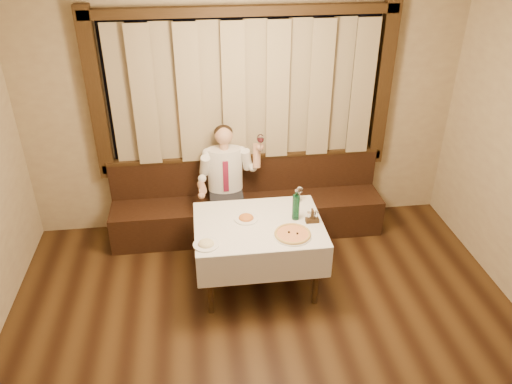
{
  "coord_description": "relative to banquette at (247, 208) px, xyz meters",
  "views": [
    {
      "loc": [
        -0.55,
        -2.38,
        3.48
      ],
      "look_at": [
        0.0,
        1.9,
        1.0
      ],
      "focal_mm": 35.0,
      "sensor_mm": 36.0,
      "label": 1
    }
  ],
  "objects": [
    {
      "name": "room",
      "position": [
        -0.0,
        -1.75,
        1.19
      ],
      "size": [
        5.01,
        6.01,
        2.81
      ],
      "color": "black",
      "rests_on": "ground"
    },
    {
      "name": "banquette",
      "position": [
        0.0,
        0.0,
        0.0
      ],
      "size": [
        3.2,
        0.61,
        0.94
      ],
      "color": "black",
      "rests_on": "ground"
    },
    {
      "name": "dining_table",
      "position": [
        0.0,
        -1.02,
        0.34
      ],
      "size": [
        1.27,
        0.97,
        0.76
      ],
      "color": "black",
      "rests_on": "ground"
    },
    {
      "name": "pizza",
      "position": [
        0.29,
        -1.27,
        0.46
      ],
      "size": [
        0.37,
        0.37,
        0.04
      ],
      "rotation": [
        0.0,
        0.0,
        0.38
      ],
      "color": "white",
      "rests_on": "dining_table"
    },
    {
      "name": "pasta_red",
      "position": [
        -0.11,
        -0.93,
        0.48
      ],
      "size": [
        0.24,
        0.24,
        0.08
      ],
      "rotation": [
        0.0,
        0.0,
        -0.26
      ],
      "color": "white",
      "rests_on": "dining_table"
    },
    {
      "name": "pasta_cream",
      "position": [
        -0.53,
        -1.32,
        0.48
      ],
      "size": [
        0.24,
        0.24,
        0.08
      ],
      "rotation": [
        0.0,
        0.0,
        -0.16
      ],
      "color": "white",
      "rests_on": "dining_table"
    },
    {
      "name": "green_bottle",
      "position": [
        0.38,
        -0.98,
        0.59
      ],
      "size": [
        0.07,
        0.07,
        0.33
      ],
      "rotation": [
        0.0,
        0.0,
        -0.39
      ],
      "color": "#11502F",
      "rests_on": "dining_table"
    },
    {
      "name": "table_wine_glass",
      "position": [
        0.49,
        -0.65,
        0.57
      ],
      "size": [
        0.06,
        0.06,
        0.17
      ],
      "rotation": [
        0.0,
        0.0,
        0.14
      ],
      "color": "white",
      "rests_on": "dining_table"
    },
    {
      "name": "cruet_caddy",
      "position": [
        0.53,
        -1.07,
        0.5
      ],
      "size": [
        0.13,
        0.07,
        0.14
      ],
      "rotation": [
        0.0,
        0.0,
        -0.0
      ],
      "color": "black",
      "rests_on": "dining_table"
    },
    {
      "name": "seated_man",
      "position": [
        -0.25,
        -0.09,
        0.5
      ],
      "size": [
        0.75,
        0.56,
        1.39
      ],
      "color": "black",
      "rests_on": "ground"
    }
  ]
}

